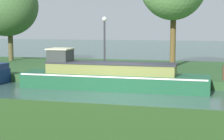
{
  "coord_description": "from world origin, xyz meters",
  "views": [
    {
      "loc": [
        3.95,
        -15.61,
        2.98
      ],
      "look_at": [
        -0.47,
        1.2,
        0.9
      ],
      "focal_mm": 59.62,
      "sensor_mm": 36.0,
      "label": 1
    }
  ],
  "objects_px": {
    "lamp_post": "(104,39)",
    "mooring_post_near": "(224,73)",
    "forest_barge": "(110,76)",
    "willow_tree_left": "(6,6)"
  },
  "relations": [
    {
      "from": "lamp_post",
      "to": "mooring_post_near",
      "type": "distance_m",
      "value": 6.24
    },
    {
      "from": "forest_barge",
      "to": "willow_tree_left",
      "type": "relative_size",
      "value": 1.45
    },
    {
      "from": "willow_tree_left",
      "to": "forest_barge",
      "type": "bearing_deg",
      "value": -37.07
    },
    {
      "from": "forest_barge",
      "to": "willow_tree_left",
      "type": "bearing_deg",
      "value": 142.93
    },
    {
      "from": "willow_tree_left",
      "to": "mooring_post_near",
      "type": "distance_m",
      "value": 16.47
    },
    {
      "from": "willow_tree_left",
      "to": "lamp_post",
      "type": "xyz_separation_m",
      "value": [
        8.91,
        -5.41,
        -2.04
      ]
    },
    {
      "from": "forest_barge",
      "to": "willow_tree_left",
      "type": "distance_m",
      "value": 12.78
    },
    {
      "from": "forest_barge",
      "to": "willow_tree_left",
      "type": "xyz_separation_m",
      "value": [
        -9.75,
        7.37,
        3.75
      ]
    },
    {
      "from": "lamp_post",
      "to": "mooring_post_near",
      "type": "height_order",
      "value": "lamp_post"
    },
    {
      "from": "mooring_post_near",
      "to": "lamp_post",
      "type": "bearing_deg",
      "value": 174.72
    }
  ]
}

